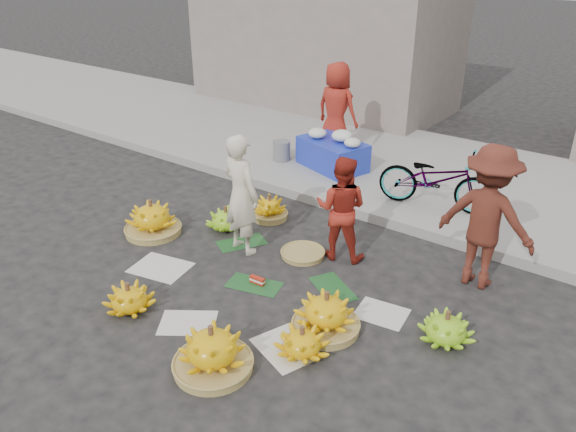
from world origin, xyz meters
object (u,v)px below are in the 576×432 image
Objects in this scene: banana_bunch_4 at (326,314)px; vendor_cream at (241,195)px; banana_bunch_0 at (152,219)px; bicycle at (437,179)px; flower_table at (333,152)px.

banana_bunch_4 is 2.08m from vendor_cream.
bicycle is (2.91, 2.93, 0.34)m from banana_bunch_0.
banana_bunch_0 is 0.57× the size of flower_table.
flower_table is at bearing 76.44° from banana_bunch_0.
banana_bunch_4 is 0.60× the size of flower_table.
banana_bunch_0 is at bearing -85.50° from flower_table.
banana_bunch_4 is 0.48× the size of bicycle.
flower_table is (0.82, 3.39, 0.17)m from banana_bunch_0.
banana_bunch_0 is 0.45× the size of bicycle.
vendor_cream reaches higher than banana_bunch_0.
vendor_cream is (-1.83, 0.80, 0.59)m from banana_bunch_4.
vendor_cream is 0.94× the size of bicycle.
flower_table is at bearing -70.62° from vendor_cream.
bicycle is at bearing 5.48° from flower_table.
flower_table is at bearing 65.43° from bicycle.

